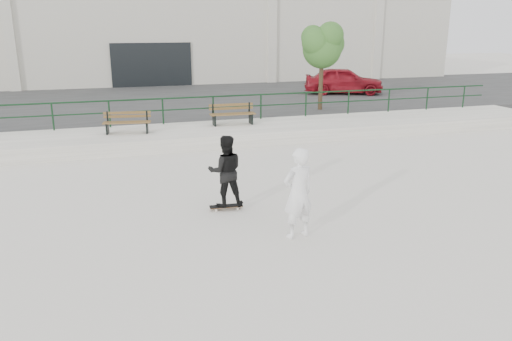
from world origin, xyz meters
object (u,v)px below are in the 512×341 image
object	(u,v)px
standing_skater	(226,171)
bench_right	(232,114)
tree	(323,44)
seated_skater	(298,193)
red_car	(344,80)
skateboard	(226,206)
bench_left	(127,122)

from	to	relation	value
standing_skater	bench_right	bearing A→B (deg)	-98.90
tree	seated_skater	size ratio (longest dim) A/B	2.06
red_car	skateboard	size ratio (longest dim) A/B	5.53
standing_skater	seated_skater	world-z (taller)	seated_skater
bench_right	red_car	xyz separation A→B (m)	(8.33, 7.02, 0.35)
tree	skateboard	distance (m)	12.76
red_car	seated_skater	xyz separation A→B (m)	(-9.53, -16.79, -0.30)
tree	standing_skater	xyz separation A→B (m)	(-7.01, -10.12, -2.47)
bench_left	tree	size ratio (longest dim) A/B	0.44
red_car	skateboard	xyz separation A→B (m)	(-10.54, -14.80, -1.17)
tree	red_car	bearing A→B (deg)	53.02
tree	bench_left	bearing A→B (deg)	-162.33
skateboard	standing_skater	world-z (taller)	standing_skater
bench_left	red_car	distance (m)	14.43
bench_left	tree	xyz separation A→B (m)	(8.81, 2.81, 2.54)
red_car	seated_skater	distance (m)	19.31
bench_left	skateboard	world-z (taller)	bench_left
seated_skater	red_car	bearing A→B (deg)	-131.90
bench_left	skateboard	distance (m)	7.57
standing_skater	seated_skater	bearing A→B (deg)	123.79
tree	red_car	world-z (taller)	tree
standing_skater	seated_skater	xyz separation A→B (m)	(1.01, -1.99, 0.00)
tree	standing_skater	size ratio (longest dim) A/B	2.29
tree	skateboard	xyz separation A→B (m)	(-7.01, -10.12, -3.34)
bench_left	seated_skater	size ratio (longest dim) A/B	0.91
bench_left	skateboard	size ratio (longest dim) A/B	2.16
seated_skater	standing_skater	bearing A→B (deg)	-75.45
red_car	bench_right	bearing A→B (deg)	151.57
skateboard	seated_skater	bearing A→B (deg)	-59.08
skateboard	tree	bearing A→B (deg)	59.32
bench_right	tree	world-z (taller)	tree
bench_left	standing_skater	world-z (taller)	standing_skater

